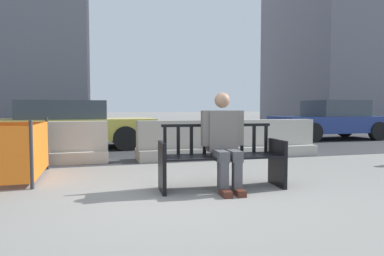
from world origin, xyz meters
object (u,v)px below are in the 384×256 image
Objects in this scene: street_bench at (221,160)px; jersey_barrier_left at (56,147)px; jersey_barrier_centre at (183,143)px; car_sedan_mid at (331,120)px; seated_person at (224,139)px; car_taxi_near at (69,125)px; jersey_barrier_right at (272,141)px.

jersey_barrier_left is at bearing 130.02° from street_bench.
jersey_barrier_centre is 0.49× the size of car_sedan_mid.
seated_person reaches higher than car_taxi_near.
seated_person is 0.66× the size of jersey_barrier_left.
jersey_barrier_left is 0.99× the size of jersey_barrier_right.
street_bench is 0.39× the size of car_taxi_near.
car_sedan_mid is (8.85, 3.08, 0.33)m from jersey_barrier_left.
jersey_barrier_left is 0.45× the size of car_taxi_near.
seated_person is 3.66m from jersey_barrier_right.
street_bench is 1.31× the size of seated_person.
car_sedan_mid is (4.11, 3.20, 0.33)m from jersey_barrier_right.
car_sedan_mid reaches higher than car_taxi_near.
jersey_barrier_left is at bearing -91.57° from car_taxi_near.
street_bench is 8.78m from car_sedan_mid.
car_taxi_near is (-2.35, 5.38, 0.27)m from street_bench.
car_taxi_near is (-2.52, 2.61, 0.32)m from jersey_barrier_centre.
jersey_barrier_right is at bearing 50.79° from seated_person.
seated_person reaches higher than jersey_barrier_centre.
seated_person is (0.01, -0.06, 0.29)m from street_bench.
jersey_barrier_centre is 3.64m from car_taxi_near.
street_bench is 5.88m from car_taxi_near.
seated_person reaches higher than jersey_barrier_left.
car_sedan_mid is at bearing 3.85° from car_taxi_near.
street_bench is 3.76m from jersey_barrier_left.
car_taxi_near is (-4.67, 2.61, 0.32)m from jersey_barrier_right.
car_sedan_mid is at bearing 27.08° from jersey_barrier_centre.
jersey_barrier_right is 0.45× the size of car_taxi_near.
seated_person is 0.65× the size of jersey_barrier_right.
car_taxi_near reaches higher than jersey_barrier_centre.
jersey_barrier_left is (-2.59, 0.12, 0.00)m from jersey_barrier_centre.
jersey_barrier_right is 5.36m from car_taxi_near.
jersey_barrier_right is (2.31, 2.76, -0.06)m from street_bench.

